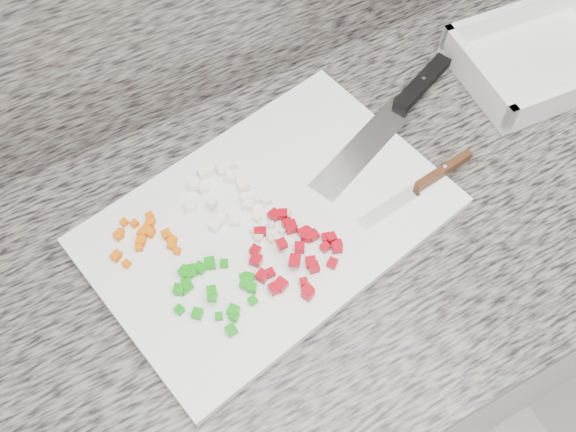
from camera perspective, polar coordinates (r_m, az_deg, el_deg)
name	(u,v)px	position (r m, az deg, el deg)	size (l,w,h in m)	color
cabinet	(333,327)	(1.37, 3.98, -9.80)	(3.92, 0.62, 0.86)	silver
countertop	(350,217)	(0.96, 5.58, -0.09)	(3.96, 0.64, 0.04)	#68625B
cutting_board	(269,221)	(0.92, -1.69, -0.49)	(0.50, 0.33, 0.02)	white
carrot_pile	(143,237)	(0.91, -12.77, -1.82)	(0.09, 0.09, 0.01)	#E25E04
onion_pile	(224,191)	(0.93, -5.68, 2.26)	(0.12, 0.13, 0.02)	white
green_pepper_pile	(210,288)	(0.86, -6.93, -6.34)	(0.12, 0.12, 0.02)	#0F8E0C
red_pepper_pile	(295,251)	(0.88, 0.65, -3.12)	(0.13, 0.15, 0.02)	#A10210
garlic_pile	(269,231)	(0.90, -1.72, -1.30)	(0.07, 0.04, 0.01)	beige
chef_knife	(402,105)	(1.04, 10.12, 9.69)	(0.33, 0.16, 0.02)	silver
paring_knife	(430,180)	(0.96, 12.51, 3.18)	(0.21, 0.04, 0.02)	silver
tray	(542,59)	(1.18, 21.68, 12.87)	(0.30, 0.23, 0.06)	white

